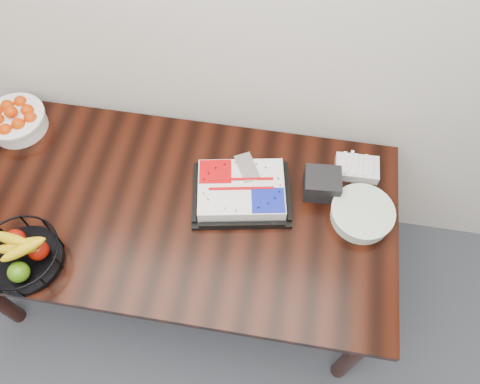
% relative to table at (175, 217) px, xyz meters
% --- Properties ---
extents(table, '(1.80, 0.90, 0.75)m').
position_rel_table_xyz_m(table, '(0.00, 0.00, 0.00)').
color(table, black).
rests_on(table, ground).
extents(cake_tray, '(0.44, 0.38, 0.08)m').
position_rel_table_xyz_m(cake_tray, '(0.26, 0.10, 0.12)').
color(cake_tray, black).
rests_on(cake_tray, table).
extents(tangerine_bowl, '(0.26, 0.26, 0.17)m').
position_rel_table_xyz_m(tangerine_bowl, '(-0.77, 0.29, 0.16)').
color(tangerine_bowl, white).
rests_on(tangerine_bowl, table).
extents(fruit_basket, '(0.29, 0.29, 0.16)m').
position_rel_table_xyz_m(fruit_basket, '(-0.49, -0.32, 0.15)').
color(fruit_basket, black).
rests_on(fruit_basket, table).
extents(plate_stack, '(0.25, 0.25, 0.06)m').
position_rel_table_xyz_m(plate_stack, '(0.75, 0.08, 0.12)').
color(plate_stack, white).
rests_on(plate_stack, table).
extents(fork_bag, '(0.18, 0.12, 0.05)m').
position_rel_table_xyz_m(fork_bag, '(0.72, 0.29, 0.11)').
color(fork_bag, silver).
rests_on(fork_bag, table).
extents(napkin_box, '(0.15, 0.13, 0.10)m').
position_rel_table_xyz_m(napkin_box, '(0.58, 0.18, 0.14)').
color(napkin_box, black).
rests_on(napkin_box, table).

